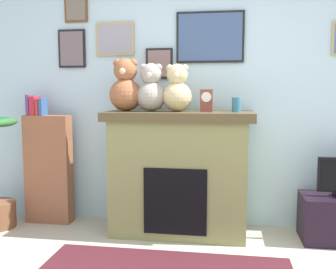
{
  "coord_description": "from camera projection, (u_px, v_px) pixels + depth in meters",
  "views": [
    {
      "loc": [
        0.14,
        -1.79,
        1.3
      ],
      "look_at": [
        -0.39,
        1.66,
        0.92
      ],
      "focal_mm": 40.98,
      "sensor_mm": 36.0,
      "label": 1
    }
  ],
  "objects": [
    {
      "name": "mantel_clock",
      "position": [
        206.0,
        100.0,
        3.4
      ],
      "size": [
        0.11,
        0.08,
        0.2
      ],
      "color": "brown",
      "rests_on": "fireplace"
    },
    {
      "name": "bookshelf",
      "position": [
        48.0,
        166.0,
        3.82
      ],
      "size": [
        0.45,
        0.16,
        1.28
      ],
      "color": "brown",
      "rests_on": "ground_plane"
    },
    {
      "name": "back_wall",
      "position": [
        212.0,
        92.0,
        3.74
      ],
      "size": [
        5.2,
        0.15,
        2.6
      ],
      "color": "silver",
      "rests_on": "ground_plane"
    },
    {
      "name": "teddy_bear_brown",
      "position": [
        151.0,
        90.0,
        3.47
      ],
      "size": [
        0.27,
        0.27,
        0.43
      ],
      "color": "#A19C92",
      "rests_on": "fireplace"
    },
    {
      "name": "candle_jar",
      "position": [
        236.0,
        105.0,
        3.37
      ],
      "size": [
        0.08,
        0.08,
        0.13
      ],
      "primitive_type": "cylinder",
      "color": "teal",
      "rests_on": "fireplace"
    },
    {
      "name": "fireplace",
      "position": [
        179.0,
        172.0,
        3.53
      ],
      "size": [
        1.33,
        0.62,
        1.13
      ],
      "color": "olive",
      "rests_on": "ground_plane"
    },
    {
      "name": "teddy_bear_cream",
      "position": [
        126.0,
        88.0,
        3.5
      ],
      "size": [
        0.3,
        0.3,
        0.48
      ],
      "color": "#985A38",
      "rests_on": "fireplace"
    },
    {
      "name": "teddy_bear_tan",
      "position": [
        177.0,
        90.0,
        3.44
      ],
      "size": [
        0.26,
        0.26,
        0.43
      ],
      "color": "#CEBC86",
      "rests_on": "fireplace"
    }
  ]
}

